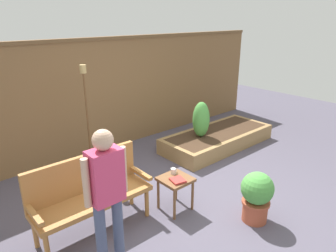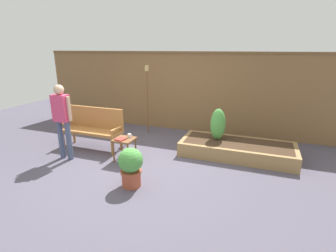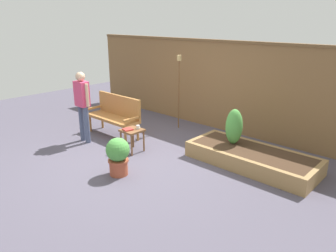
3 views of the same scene
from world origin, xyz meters
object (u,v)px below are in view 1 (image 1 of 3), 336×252
garden_bench (89,189)px  side_table (175,183)px  shrub_near_bench (201,119)px  tiki_torch (86,101)px  book_on_table (178,180)px  potted_boxwood (257,195)px  cup_on_table (173,171)px  person_by_bench (107,190)px

garden_bench → side_table: (1.05, -0.41, -0.15)m
shrub_near_bench → tiki_torch: 2.19m
side_table → book_on_table: 0.13m
garden_bench → potted_boxwood: garden_bench is taller
side_table → potted_boxwood: 1.06m
cup_on_table → potted_boxwood: size_ratio=0.16×
potted_boxwood → shrub_near_bench: 2.28m
potted_boxwood → shrub_near_bench: (1.08, 1.99, 0.27)m
side_table → tiki_torch: size_ratio=0.27×
side_table → cup_on_table: bearing=60.5°
book_on_table → potted_boxwood: bearing=-36.9°
cup_on_table → shrub_near_bench: (1.63, 1.02, 0.13)m
garden_bench → side_table: size_ratio=3.00×
garden_bench → book_on_table: size_ratio=7.95×
person_by_bench → side_table: bearing=15.5°
cup_on_table → person_by_bench: bearing=-160.7°
cup_on_table → tiki_torch: (-0.37, 1.69, 0.71)m
garden_bench → potted_boxwood: 2.10m
book_on_table → garden_bench: bearing=167.5°
book_on_table → tiki_torch: bearing=111.7°
garden_bench → shrub_near_bench: size_ratio=2.08×
cup_on_table → side_table: bearing=-119.5°
potted_boxwood → shrub_near_bench: shrub_near_bench is taller
garden_bench → shrub_near_bench: 2.83m
side_table → garden_bench: bearing=158.5°
side_table → tiki_torch: bearing=99.6°
potted_boxwood → tiki_torch: tiki_torch is taller
shrub_near_bench → person_by_bench: 3.26m
side_table → potted_boxwood: bearing=-54.7°
book_on_table → person_by_bench: bearing=-154.3°
cup_on_table → person_by_bench: 1.41m
book_on_table → shrub_near_bench: shrub_near_bench is taller
garden_bench → cup_on_table: 1.15m
side_table → book_on_table: book_on_table is taller
book_on_table → side_table: bearing=80.8°
cup_on_table → garden_bench: bearing=164.8°
cup_on_table → shrub_near_bench: shrub_near_bench is taller
book_on_table → potted_boxwood: 1.02m
shrub_near_bench → tiki_torch: size_ratio=0.38×
side_table → book_on_table: bearing=-112.7°
garden_bench → book_on_table: 1.13m
side_table → person_by_bench: 1.37m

